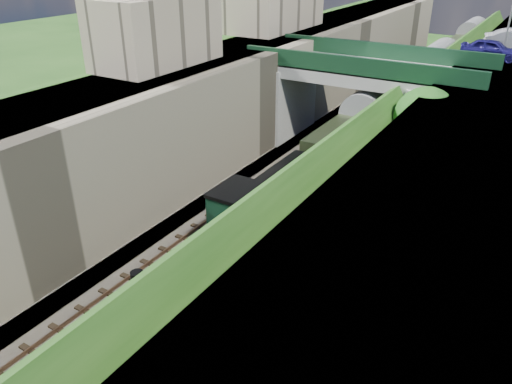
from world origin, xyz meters
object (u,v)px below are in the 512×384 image
object	(u,v)px
car_blue	(491,49)
locomotive	(209,266)
road_bridge	(372,97)
tender	(292,200)
tree	(427,121)

from	to	relation	value
car_blue	locomotive	world-z (taller)	car_blue
car_blue	locomotive	xyz separation A→B (m)	(-6.08, -25.97, -5.06)
road_bridge	locomotive	bearing A→B (deg)	-89.27
locomotive	tender	bearing A→B (deg)	90.00
road_bridge	tender	size ratio (longest dim) A/B	2.67
road_bridge	car_blue	bearing A→B (deg)	43.48
road_bridge	locomotive	distance (m)	20.09
road_bridge	tree	world-z (taller)	road_bridge
road_bridge	tender	distance (m)	12.84
locomotive	tree	bearing A→B (deg)	72.38
tender	road_bridge	bearing A→B (deg)	91.16
road_bridge	tree	xyz separation A→B (m)	(4.97, -5.13, 0.57)
car_blue	tender	distance (m)	20.29
tree	locomotive	world-z (taller)	tree
road_bridge	locomotive	world-z (taller)	road_bridge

